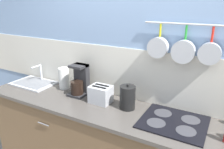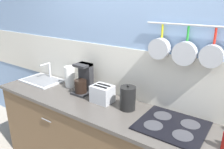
% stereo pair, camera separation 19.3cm
% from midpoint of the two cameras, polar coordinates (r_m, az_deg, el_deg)
% --- Properties ---
extents(wall_back, '(7.20, 0.16, 2.60)m').
position_cam_midpoint_polar(wall_back, '(2.12, 6.27, 2.28)').
color(wall_back, '#84A3CC').
rests_on(wall_back, ground_plane).
extents(countertop, '(3.26, 0.59, 0.03)m').
position_cam_midpoint_polar(countertop, '(1.99, 1.94, -10.78)').
color(countertop, '#4C4742').
rests_on(countertop, cabinet_base).
extents(sink_basin, '(0.51, 0.35, 0.21)m').
position_cam_midpoint_polar(sink_basin, '(2.86, -21.54, -1.93)').
color(sink_basin, '#B7BABF').
rests_on(sink_basin, countertop).
extents(paper_towel_roll, '(0.12, 0.12, 0.24)m').
position_cam_midpoint_polar(paper_towel_roll, '(2.57, -14.55, -0.99)').
color(paper_towel_roll, white).
rests_on(paper_towel_roll, countertop).
extents(coffee_maker, '(0.18, 0.20, 0.33)m').
position_cam_midpoint_polar(coffee_maker, '(2.37, -10.78, -2.04)').
color(coffee_maker, '#262628').
rests_on(coffee_maker, countertop).
extents(toaster, '(0.22, 0.16, 0.18)m').
position_cam_midpoint_polar(toaster, '(2.17, -5.53, -5.21)').
color(toaster, '#B7BABF').
rests_on(toaster, countertop).
extents(kettle, '(0.15, 0.15, 0.25)m').
position_cam_midpoint_polar(kettle, '(2.03, 1.35, -6.06)').
color(kettle, black).
rests_on(kettle, countertop).
extents(cooktop, '(0.53, 0.47, 0.01)m').
position_cam_midpoint_polar(cooktop, '(1.90, 12.95, -12.08)').
color(cooktop, black).
rests_on(cooktop, countertop).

